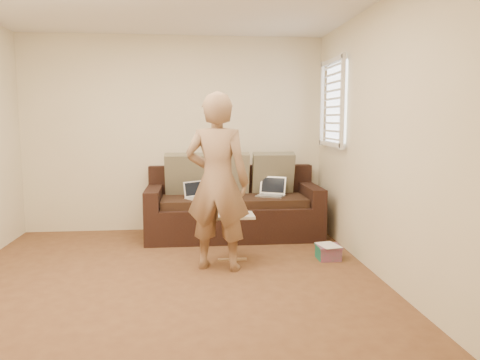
{
  "coord_description": "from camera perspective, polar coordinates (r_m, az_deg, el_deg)",
  "views": [
    {
      "loc": [
        0.24,
        -4.09,
        1.5
      ],
      "look_at": [
        0.8,
        1.4,
        0.78
      ],
      "focal_mm": 34.79,
      "sensor_mm": 36.0,
      "label": 1
    }
  ],
  "objects": [
    {
      "name": "striped_box",
      "position": [
        5.16,
        10.77,
        -8.67
      ],
      "size": [
        0.25,
        0.25,
        0.16
      ],
      "primitive_type": null,
      "color": "#C71D69",
      "rests_on": "ground"
    },
    {
      "name": "wall_right",
      "position": [
        4.46,
        17.51,
        4.52
      ],
      "size": [
        0.0,
        4.5,
        4.5
      ],
      "primitive_type": "plane",
      "rotation": [
        1.57,
        0.0,
        -1.57
      ],
      "color": "beige",
      "rests_on": "ground"
    },
    {
      "name": "laptop_silver",
      "position": [
        5.98,
        3.78,
        -2.01
      ],
      "size": [
        0.42,
        0.38,
        0.23
      ],
      "primitive_type": null,
      "rotation": [
        0.0,
        0.0,
        -0.45
      ],
      "color": "#B7BABC",
      "rests_on": "sofa"
    },
    {
      "name": "paper_on_table",
      "position": [
        4.96,
        -0.05,
        -4.16
      ],
      "size": [
        0.25,
        0.33,
        0.0
      ],
      "primitive_type": null,
      "rotation": [
        0.0,
        0.0,
        -0.14
      ],
      "color": "white",
      "rests_on": "side_table"
    },
    {
      "name": "drinking_glass",
      "position": [
        5.02,
        -2.51,
        -3.34
      ],
      "size": [
        0.07,
        0.07,
        0.12
      ],
      "primitive_type": null,
      "color": "silver",
      "rests_on": "side_table"
    },
    {
      "name": "window_blinds",
      "position": [
        5.85,
        11.33,
        9.25
      ],
      "size": [
        0.12,
        0.88,
        1.08
      ],
      "primitive_type": null,
      "color": "white",
      "rests_on": "wall_right"
    },
    {
      "name": "wall_front",
      "position": [
        1.86,
        -13.11,
        1.06
      ],
      "size": [
        4.0,
        0.0,
        4.0
      ],
      "primitive_type": "plane",
      "rotation": [
        -1.57,
        0.0,
        0.0
      ],
      "color": "beige",
      "rests_on": "ground"
    },
    {
      "name": "pillow_mid",
      "position": [
        6.14,
        -1.46,
        0.8
      ],
      "size": [
        0.55,
        0.27,
        0.57
      ],
      "primitive_type": null,
      "rotation": [
        0.24,
        0.0,
        0.0
      ],
      "color": "#6C694D",
      "rests_on": "sofa"
    },
    {
      "name": "laptop_white",
      "position": [
        5.83,
        -5.1,
        -2.28
      ],
      "size": [
        0.36,
        0.34,
        0.21
      ],
      "primitive_type": null,
      "rotation": [
        0.0,
        0.0,
        0.64
      ],
      "color": "white",
      "rests_on": "sofa"
    },
    {
      "name": "floor",
      "position": [
        4.36,
        -8.83,
        -12.78
      ],
      "size": [
        4.5,
        4.5,
        0.0
      ],
      "primitive_type": "plane",
      "color": "brown",
      "rests_on": "ground"
    },
    {
      "name": "pillow_right",
      "position": [
        6.21,
        4.07,
        0.85
      ],
      "size": [
        0.55,
        0.28,
        0.57
      ],
      "primitive_type": null,
      "rotation": [
        0.26,
        0.0,
        0.0
      ],
      "color": "#69604D",
      "rests_on": "sofa"
    },
    {
      "name": "pillow_left",
      "position": [
        6.1,
        -6.6,
        0.7
      ],
      "size": [
        0.55,
        0.29,
        0.57
      ],
      "primitive_type": null,
      "rotation": [
        0.28,
        0.0,
        0.0
      ],
      "color": "#69604D",
      "rests_on": "sofa"
    },
    {
      "name": "scissors",
      "position": [
        4.95,
        -0.25,
        -4.11
      ],
      "size": [
        0.18,
        0.11,
        0.02
      ],
      "primitive_type": null,
      "rotation": [
        0.0,
        0.0,
        -0.05
      ],
      "color": "silver",
      "rests_on": "side_table"
    },
    {
      "name": "wall_back",
      "position": [
        6.34,
        -8.04,
        5.56
      ],
      "size": [
        4.0,
        0.0,
        4.0
      ],
      "primitive_type": "plane",
      "rotation": [
        1.57,
        0.0,
        0.0
      ],
      "color": "beige",
      "rests_on": "ground"
    },
    {
      "name": "side_table",
      "position": [
        4.99,
        -0.95,
        -7.06
      ],
      "size": [
        0.46,
        0.32,
        0.5
      ],
      "primitive_type": null,
      "color": "silver",
      "rests_on": "ground"
    },
    {
      "name": "sofa",
      "position": [
        5.98,
        -0.81,
        -2.92
      ],
      "size": [
        2.2,
        0.95,
        0.85
      ],
      "primitive_type": null,
      "color": "black",
      "rests_on": "ground"
    },
    {
      "name": "person",
      "position": [
        4.61,
        -2.79,
        -0.22
      ],
      "size": [
        0.74,
        0.6,
        1.77
      ],
      "primitive_type": "imported",
      "rotation": [
        0.0,
        0.0,
        2.85
      ],
      "color": "#826246",
      "rests_on": "ground"
    }
  ]
}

